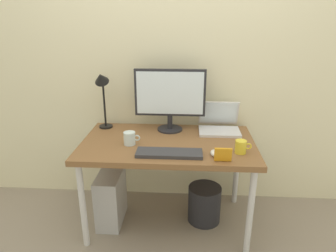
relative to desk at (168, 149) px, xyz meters
name	(u,v)px	position (x,y,z in m)	size (l,w,h in m)	color
ground_plane	(168,221)	(0.00, 0.00, -0.64)	(6.00, 6.00, 0.00)	gray
back_wall	(171,52)	(0.00, 0.43, 0.66)	(4.40, 0.04, 2.60)	beige
desk	(168,149)	(0.00, 0.00, 0.00)	(1.27, 0.74, 0.70)	brown
monitor	(170,96)	(0.00, 0.24, 0.34)	(0.55, 0.20, 0.49)	#232328
laptop	(219,124)	(0.39, 0.26, 0.12)	(0.32, 0.29, 0.22)	silver
desk_lamp	(102,87)	(-0.53, 0.24, 0.41)	(0.11, 0.16, 0.48)	black
keyboard	(169,153)	(0.02, -0.23, 0.07)	(0.44, 0.14, 0.02)	#333338
mouse	(215,153)	(0.32, -0.22, 0.08)	(0.06, 0.09, 0.03)	silver
coffee_mug	(241,147)	(0.50, -0.17, 0.11)	(0.11, 0.08, 0.09)	yellow
glass_cup	(130,138)	(-0.27, -0.07, 0.11)	(0.12, 0.08, 0.09)	silver
photo_frame	(223,155)	(0.37, -0.31, 0.11)	(0.11, 0.02, 0.09)	orange
computer_tower	(111,198)	(-0.45, -0.02, -0.43)	(0.18, 0.36, 0.42)	#B2B2B7
wastebasket	(204,204)	(0.29, 0.03, -0.49)	(0.26, 0.26, 0.30)	#232328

